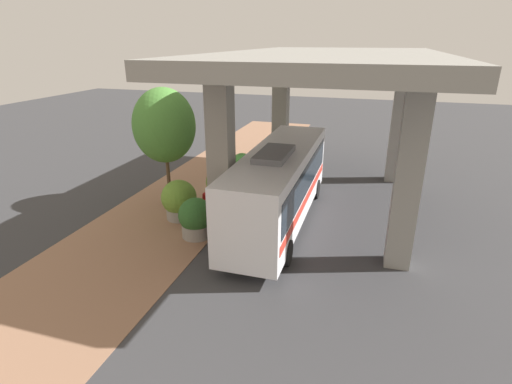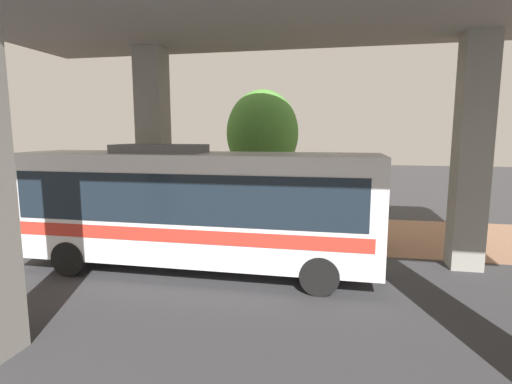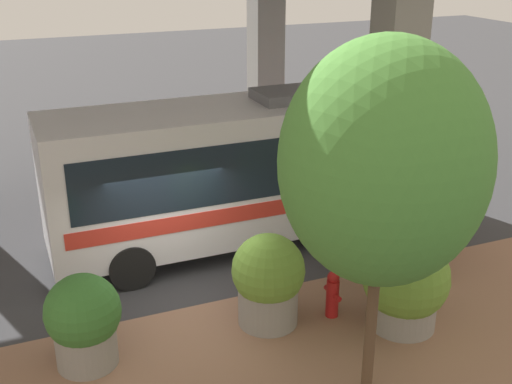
# 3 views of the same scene
# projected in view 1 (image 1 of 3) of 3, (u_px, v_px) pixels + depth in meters

# --- Properties ---
(ground_plane) EXTENTS (80.00, 80.00, 0.00)m
(ground_plane) POSITION_uv_depth(u_px,v_px,m) (249.00, 196.00, 21.66)
(ground_plane) COLOR #38383A
(ground_plane) RESTS_ON ground
(sidewalk_strip) EXTENTS (6.00, 40.00, 0.02)m
(sidewalk_strip) POSITION_uv_depth(u_px,v_px,m) (198.00, 190.00, 22.46)
(sidewalk_strip) COLOR #936B51
(sidewalk_strip) RESTS_ON ground
(overpass) EXTENTS (9.40, 18.00, 7.43)m
(overpass) POSITION_uv_depth(u_px,v_px,m) (331.00, 74.00, 18.24)
(overpass) COLOR gray
(overpass) RESTS_ON ground
(bus) EXTENTS (2.57, 10.46, 3.72)m
(bus) POSITION_uv_depth(u_px,v_px,m) (279.00, 182.00, 17.72)
(bus) COLOR silver
(bus) RESTS_ON ground
(fire_hydrant) EXTENTS (0.53, 0.25, 1.00)m
(fire_hydrant) POSITION_uv_depth(u_px,v_px,m) (205.00, 202.00, 19.53)
(fire_hydrant) COLOR #B21919
(fire_hydrant) RESTS_ON ground
(planter_front) EXTENTS (1.65, 1.65, 1.90)m
(planter_front) POSITION_uv_depth(u_px,v_px,m) (179.00, 200.00, 18.62)
(planter_front) COLOR gray
(planter_front) RESTS_ON ground
(planter_middle) EXTENTS (1.41, 1.41, 1.87)m
(planter_middle) POSITION_uv_depth(u_px,v_px,m) (220.00, 186.00, 20.41)
(planter_middle) COLOR gray
(planter_middle) RESTS_ON ground
(planter_back) EXTENTS (1.32, 1.32, 1.73)m
(planter_back) POSITION_uv_depth(u_px,v_px,m) (242.00, 167.00, 23.51)
(planter_back) COLOR gray
(planter_back) RESTS_ON ground
(planter_extra) EXTENTS (1.48, 1.48, 1.75)m
(planter_extra) POSITION_uv_depth(u_px,v_px,m) (196.00, 218.00, 16.93)
(planter_extra) COLOR gray
(planter_extra) RESTS_ON ground
(street_tree_near) EXTENTS (3.05, 3.05, 5.86)m
(street_tree_near) POSITION_uv_depth(u_px,v_px,m) (164.00, 126.00, 19.40)
(street_tree_near) COLOR brown
(street_tree_near) RESTS_ON ground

